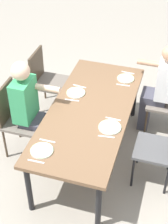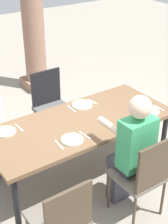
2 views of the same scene
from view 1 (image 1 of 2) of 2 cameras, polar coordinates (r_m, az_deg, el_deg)
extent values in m
plane|color=gray|center=(4.53, 0.84, -6.91)|extent=(16.00, 16.00, 0.00)
cube|color=brown|center=(4.05, 0.93, 0.08)|extent=(2.07, 0.90, 0.04)
cylinder|color=black|center=(4.96, 8.14, 2.65)|extent=(0.06, 0.06, 0.69)
cylinder|color=black|center=(3.61, 2.33, -14.82)|extent=(0.06, 0.06, 0.69)
cylinder|color=black|center=(5.09, -0.11, 4.13)|extent=(0.06, 0.06, 0.69)
cylinder|color=black|center=(3.78, -8.86, -12.00)|extent=(0.06, 0.06, 0.69)
cube|color=#6A6158|center=(4.73, 12.82, 1.43)|extent=(0.44, 0.44, 0.04)
cylinder|color=#473828|center=(5.03, 10.58, 1.01)|extent=(0.03, 0.03, 0.42)
cylinder|color=#473828|center=(4.73, 9.89, -1.69)|extent=(0.03, 0.03, 0.42)
cube|color=#6A6158|center=(5.01, -5.34, 4.72)|extent=(0.44, 0.44, 0.04)
cube|color=#473828|center=(4.96, -7.66, 7.24)|extent=(0.42, 0.03, 0.45)
cylinder|color=#473828|center=(4.95, -3.92, 0.97)|extent=(0.03, 0.03, 0.43)
cylinder|color=#473828|center=(5.23, -2.50, 3.42)|extent=(0.03, 0.03, 0.43)
cylinder|color=#473828|center=(5.07, -7.96, 1.73)|extent=(0.03, 0.03, 0.43)
cylinder|color=#473828|center=(5.35, -6.36, 4.09)|extent=(0.03, 0.03, 0.43)
cube|color=#4F4F50|center=(4.02, 11.30, -5.85)|extent=(0.44, 0.44, 0.04)
cylinder|color=black|center=(4.33, 8.78, -5.95)|extent=(0.03, 0.03, 0.45)
cylinder|color=black|center=(4.07, 7.82, -9.58)|extent=(0.03, 0.03, 0.45)
cylinder|color=black|center=(4.06, 13.17, -10.60)|extent=(0.03, 0.03, 0.45)
cube|color=#6A6158|center=(4.35, -9.69, -1.58)|extent=(0.44, 0.44, 0.04)
cube|color=#473828|center=(4.28, -12.45, 1.41)|extent=(0.42, 0.03, 0.48)
cylinder|color=#473828|center=(4.32, -8.10, -6.07)|extent=(0.03, 0.03, 0.45)
cylinder|color=#473828|center=(4.56, -6.22, -2.86)|extent=(0.03, 0.03, 0.45)
cylinder|color=#473828|center=(4.46, -12.59, -4.98)|extent=(0.03, 0.03, 0.45)
cylinder|color=#473828|center=(4.70, -10.51, -1.93)|extent=(0.03, 0.03, 0.45)
cube|color=#3F3F4C|center=(4.87, 9.72, -0.02)|extent=(0.24, 0.14, 0.46)
cube|color=#3F3F4C|center=(4.70, 11.16, 2.43)|extent=(0.28, 0.32, 0.10)
cube|color=white|center=(4.53, 12.98, 5.17)|extent=(0.34, 0.20, 0.49)
cylinder|color=tan|center=(4.60, 10.42, 7.74)|extent=(0.07, 0.30, 0.07)
cube|color=#3F3F4C|center=(4.42, -6.44, -4.52)|extent=(0.24, 0.14, 0.46)
cube|color=#3F3F4C|center=(4.26, -7.83, -1.53)|extent=(0.28, 0.32, 0.10)
cube|color=#389E60|center=(4.11, -9.60, 2.02)|extent=(0.34, 0.20, 0.51)
sphere|color=beige|center=(3.90, -10.19, 6.52)|extent=(0.21, 0.21, 0.21)
cylinder|color=beige|center=(4.06, -5.87, 3.86)|extent=(0.07, 0.30, 0.07)
cylinder|color=white|center=(4.58, 6.71, 5.36)|extent=(0.22, 0.22, 0.01)
torus|color=#A4C786|center=(4.57, 6.72, 5.43)|extent=(0.22, 0.22, 0.01)
cube|color=silver|center=(4.70, 7.09, 6.29)|extent=(0.03, 0.17, 0.01)
cube|color=silver|center=(4.46, 6.32, 4.31)|extent=(0.03, 0.17, 0.01)
cylinder|color=white|center=(4.29, -1.32, 3.10)|extent=(0.23, 0.23, 0.01)
torus|color=#A9CD91|center=(4.29, -1.32, 3.18)|extent=(0.23, 0.23, 0.01)
cube|color=silver|center=(4.41, -0.72, 4.16)|extent=(0.03, 0.17, 0.01)
cube|color=silver|center=(4.18, -1.96, 1.92)|extent=(0.03, 0.17, 0.01)
cylinder|color=white|center=(3.81, 4.18, -2.47)|extent=(0.25, 0.25, 0.01)
torus|color=#A9CD91|center=(3.80, 4.18, -2.39)|extent=(0.25, 0.25, 0.01)
cube|color=silver|center=(3.92, 4.70, -1.12)|extent=(0.02, 0.17, 0.01)
cube|color=silver|center=(3.70, 3.62, -3.98)|extent=(0.04, 0.17, 0.01)
cylinder|color=white|center=(3.57, -6.79, -6.18)|extent=(0.23, 0.23, 0.01)
torus|color=#A9CD91|center=(3.56, -6.80, -6.10)|extent=(0.23, 0.23, 0.01)
cube|color=silver|center=(3.67, -5.90, -4.63)|extent=(0.02, 0.17, 0.01)
cube|color=silver|center=(3.48, -7.73, -7.88)|extent=(0.02, 0.17, 0.01)
camera|label=2|loc=(5.93, -21.87, 30.53)|focal=54.27mm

